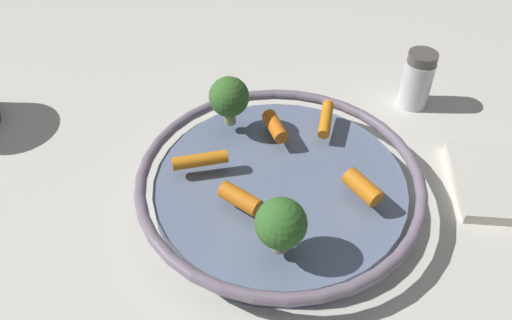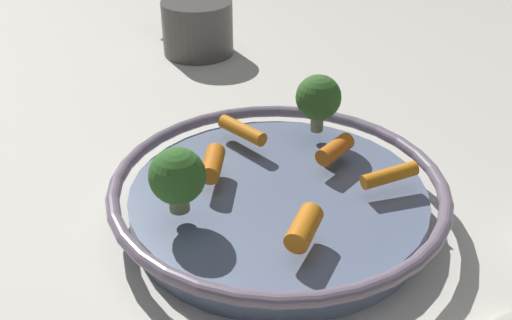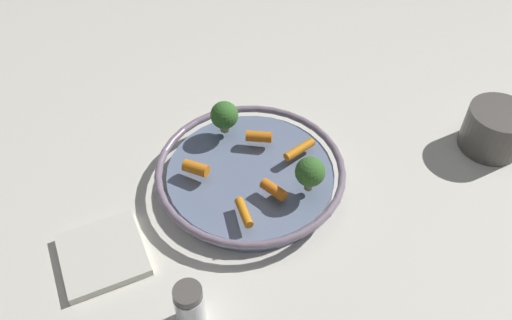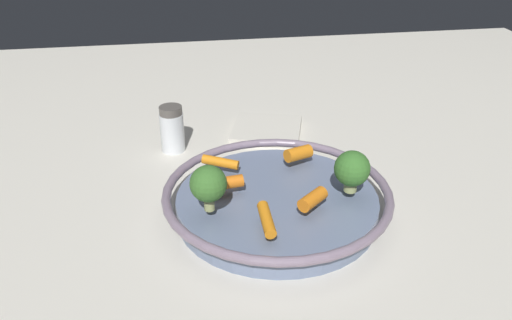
# 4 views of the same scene
# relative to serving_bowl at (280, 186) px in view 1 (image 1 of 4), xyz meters

# --- Properties ---
(ground_plane) EXTENTS (1.87, 1.87, 0.00)m
(ground_plane) POSITION_rel_serving_bowl_xyz_m (0.00, 0.00, -0.02)
(ground_plane) COLOR silver
(serving_bowl) EXTENTS (0.33, 0.33, 0.04)m
(serving_bowl) POSITION_rel_serving_bowl_xyz_m (0.00, 0.00, 0.00)
(serving_bowl) COLOR slate
(serving_bowl) RESTS_ON ground_plane
(baby_carrot_left) EXTENTS (0.04, 0.06, 0.02)m
(baby_carrot_left) POSITION_rel_serving_bowl_xyz_m (0.08, 0.07, 0.03)
(baby_carrot_left) COLOR orange
(baby_carrot_left) RESTS_ON serving_bowl
(baby_carrot_center) EXTENTS (0.04, 0.05, 0.02)m
(baby_carrot_center) POSITION_rel_serving_bowl_xyz_m (0.08, -0.05, 0.03)
(baby_carrot_center) COLOR orange
(baby_carrot_center) RESTS_ON serving_bowl
(baby_carrot_near_rim) EXTENTS (0.05, 0.05, 0.02)m
(baby_carrot_near_rim) POSITION_rel_serving_bowl_xyz_m (-0.05, -0.04, 0.03)
(baby_carrot_near_rim) COLOR orange
(baby_carrot_near_rim) RESTS_ON serving_bowl
(baby_carrot_back) EXTENTS (0.02, 0.05, 0.02)m
(baby_carrot_back) POSITION_rel_serving_bowl_xyz_m (0.01, 0.07, 0.03)
(baby_carrot_back) COLOR orange
(baby_carrot_back) RESTS_ON serving_bowl
(baby_carrot_right) EXTENTS (0.06, 0.02, 0.02)m
(baby_carrot_right) POSITION_rel_serving_bowl_xyz_m (-0.09, 0.03, 0.03)
(baby_carrot_right) COLOR orange
(baby_carrot_right) RESTS_ON serving_bowl
(broccoli_floret_edge) EXTENTS (0.05, 0.05, 0.06)m
(broccoli_floret_edge) POSITION_rel_serving_bowl_xyz_m (-0.02, -0.10, 0.06)
(broccoli_floret_edge) COLOR #9BA566
(broccoli_floret_edge) RESTS_ON serving_bowl
(broccoli_floret_small) EXTENTS (0.05, 0.05, 0.06)m
(broccoli_floret_small) POSITION_rel_serving_bowl_xyz_m (-0.04, 0.10, 0.06)
(broccoli_floret_small) COLOR tan
(broccoli_floret_small) RESTS_ON serving_bowl
(salt_shaker) EXTENTS (0.04, 0.04, 0.08)m
(salt_shaker) POSITION_rel_serving_bowl_xyz_m (0.23, 0.14, 0.02)
(salt_shaker) COLOR silver
(salt_shaker) RESTS_ON ground_plane
(dish_towel) EXTENTS (0.16, 0.16, 0.01)m
(dish_towel) POSITION_rel_serving_bowl_xyz_m (0.27, -0.03, -0.02)
(dish_towel) COLOR silver
(dish_towel) RESTS_ON ground_plane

